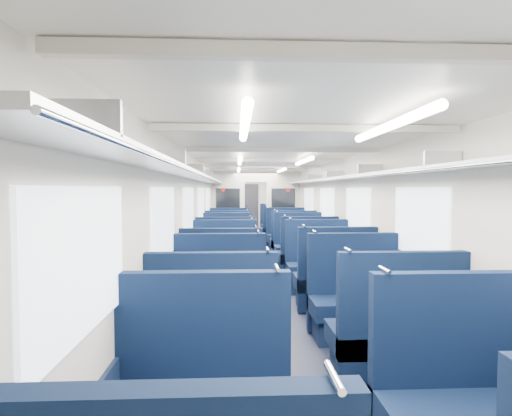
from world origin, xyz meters
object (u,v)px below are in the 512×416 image
at_px(seat_9, 335,283).
at_px(seat_4, 213,343).
at_px(seat_10, 224,269).
at_px(seat_18, 229,238).
at_px(seat_20, 230,231).
at_px(seat_21, 280,231).
at_px(seat_14, 227,250).
at_px(seat_3, 468,412).
at_px(seat_16, 228,243).
at_px(bulkhead, 256,206).
at_px(seat_11, 319,268).
at_px(seat_5, 395,341).
at_px(seat_2, 203,410).
at_px(seat_7, 357,305).
at_px(seat_13, 308,258).
at_px(seat_22, 230,227).
at_px(seat_23, 276,227).
at_px(seat_15, 299,249).
at_px(seat_19, 287,237).
at_px(seat_6, 218,306).
at_px(seat_8, 221,286).
at_px(seat_12, 225,259).
at_px(seat_17, 293,243).
at_px(end_door, 250,206).

bearing_deg(seat_9, seat_4, -126.12).
xyz_separation_m(seat_10, seat_18, (0.00, 4.55, 0.00)).
bearing_deg(seat_20, seat_21, -2.06).
xyz_separation_m(seat_14, seat_21, (1.66, 4.35, 0.00)).
xyz_separation_m(seat_3, seat_10, (-1.66, 4.65, 0.00)).
relative_size(seat_3, seat_16, 1.00).
height_order(bulkhead, seat_4, bulkhead).
bearing_deg(seat_11, seat_5, -90.00).
distance_m(seat_2, seat_4, 1.15).
bearing_deg(seat_7, seat_13, 90.00).
height_order(seat_5, seat_22, same).
bearing_deg(seat_20, seat_3, -81.61).
bearing_deg(seat_23, bulkhead, -114.17).
bearing_deg(seat_7, seat_15, 90.00).
xyz_separation_m(seat_11, seat_13, (0.00, 1.10, 0.00)).
xyz_separation_m(seat_10, seat_19, (1.66, 4.68, 0.00)).
bearing_deg(seat_4, seat_15, 73.80).
height_order(seat_21, seat_23, same).
distance_m(seat_3, seat_11, 4.67).
height_order(bulkhead, seat_13, bulkhead).
bearing_deg(seat_7, seat_9, 90.00).
bearing_deg(seat_6, seat_23, 80.64).
bearing_deg(seat_6, seat_8, 90.00).
bearing_deg(seat_12, seat_5, -69.60).
distance_m(seat_5, seat_18, 8.17).
distance_m(bulkhead, seat_13, 5.01).
height_order(seat_9, seat_16, same).
height_order(seat_9, seat_20, same).
xyz_separation_m(seat_8, seat_13, (1.66, 2.36, 0.00)).
xyz_separation_m(seat_18, seat_21, (1.66, 1.99, 0.00)).
distance_m(seat_3, seat_21, 11.19).
bearing_deg(seat_5, seat_8, 126.95).
relative_size(seat_14, seat_22, 1.00).
bearing_deg(seat_22, seat_4, -90.00).
bearing_deg(seat_7, seat_17, 90.00).
distance_m(bulkhead, seat_8, 7.33).
xyz_separation_m(seat_7, seat_18, (-1.66, 6.81, 0.00)).
height_order(seat_5, seat_17, same).
height_order(seat_11, seat_15, same).
xyz_separation_m(seat_16, seat_23, (1.66, 4.43, 0.00)).
relative_size(end_door, seat_8, 1.57).
bearing_deg(seat_10, seat_3, -70.35).
xyz_separation_m(seat_5, seat_20, (-1.66, 10.05, 0.00)).
distance_m(seat_8, seat_15, 3.92).
relative_size(seat_7, seat_16, 1.00).
bearing_deg(seat_9, seat_17, 90.00).
distance_m(seat_3, seat_19, 9.33).
bearing_deg(seat_15, seat_9, -90.00).
distance_m(seat_12, seat_21, 5.77).
bearing_deg(seat_21, seat_3, -90.00).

